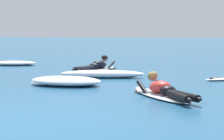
% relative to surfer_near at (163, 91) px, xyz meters
% --- Properties ---
extents(ground_plane, '(120.00, 120.00, 0.00)m').
position_rel_surfer_near_xyz_m(ground_plane, '(-2.14, 7.28, -0.13)').
color(ground_plane, '#235B84').
extents(surfer_near, '(1.76, 2.42, 0.54)m').
position_rel_surfer_near_xyz_m(surfer_near, '(0.00, 0.00, 0.00)').
color(surfer_near, silver).
rests_on(surfer_near, ground).
extents(surfer_far, '(1.07, 2.49, 0.55)m').
position_rel_surfer_near_xyz_m(surfer_far, '(-2.80, 5.55, 0.01)').
color(surfer_far, silver).
rests_on(surfer_far, ground).
extents(whitewater_mid_left, '(1.88, 1.19, 0.23)m').
position_rel_surfer_near_xyz_m(whitewater_mid_left, '(-2.56, 1.46, -0.02)').
color(whitewater_mid_left, white).
rests_on(whitewater_mid_left, ground).
extents(whitewater_mid_right, '(1.78, 1.11, 0.18)m').
position_rel_surfer_near_xyz_m(whitewater_mid_right, '(-6.45, 6.99, -0.05)').
color(whitewater_mid_right, white).
rests_on(whitewater_mid_right, ground).
extents(whitewater_back, '(2.51, 0.97, 0.23)m').
position_rel_surfer_near_xyz_m(whitewater_back, '(-2.09, 3.38, -0.02)').
color(whitewater_back, white).
rests_on(whitewater_back, ground).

